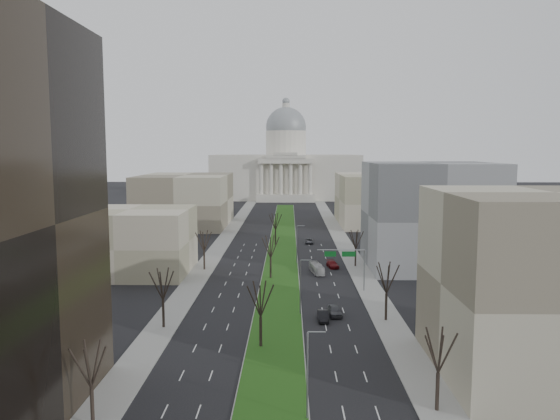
# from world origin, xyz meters

# --- Properties ---
(ground) EXTENTS (600.00, 600.00, 0.00)m
(ground) POSITION_xyz_m (0.00, 120.00, 0.00)
(ground) COLOR black
(ground) RESTS_ON ground
(median) EXTENTS (8.00, 222.03, 0.20)m
(median) POSITION_xyz_m (0.00, 118.99, 0.10)
(median) COLOR #999993
(median) RESTS_ON ground
(sidewalk_left) EXTENTS (5.00, 330.00, 0.15)m
(sidewalk_left) POSITION_xyz_m (-17.50, 95.00, 0.07)
(sidewalk_left) COLOR gray
(sidewalk_left) RESTS_ON ground
(sidewalk_right) EXTENTS (5.00, 330.00, 0.15)m
(sidewalk_right) POSITION_xyz_m (17.50, 95.00, 0.07)
(sidewalk_right) COLOR gray
(sidewalk_right) RESTS_ON ground
(capitol) EXTENTS (80.00, 46.00, 55.00)m
(capitol) POSITION_xyz_m (0.00, 269.59, 16.31)
(capitol) COLOR beige
(capitol) RESTS_ON ground
(building_beige_left) EXTENTS (26.00, 22.00, 14.00)m
(building_beige_left) POSITION_xyz_m (-33.00, 85.00, 7.00)
(building_beige_left) COLOR tan
(building_beige_left) RESTS_ON ground
(building_tan_right) EXTENTS (26.00, 24.00, 22.00)m
(building_tan_right) POSITION_xyz_m (33.00, 32.00, 11.00)
(building_tan_right) COLOR gray
(building_tan_right) RESTS_ON ground
(building_grey_right) EXTENTS (28.00, 26.00, 24.00)m
(building_grey_right) POSITION_xyz_m (34.00, 92.00, 12.00)
(building_grey_right) COLOR slate
(building_grey_right) RESTS_ON ground
(building_far_left) EXTENTS (30.00, 40.00, 18.00)m
(building_far_left) POSITION_xyz_m (-35.00, 160.00, 9.00)
(building_far_left) COLOR gray
(building_far_left) RESTS_ON ground
(building_far_right) EXTENTS (30.00, 40.00, 18.00)m
(building_far_right) POSITION_xyz_m (35.00, 165.00, 9.00)
(building_far_right) COLOR tan
(building_far_right) RESTS_ON ground
(tree_left_near) EXTENTS (5.10, 5.10, 9.18)m
(tree_left_near) POSITION_xyz_m (-17.20, 18.00, 6.61)
(tree_left_near) COLOR black
(tree_left_near) RESTS_ON ground
(tree_left_mid) EXTENTS (5.40, 5.40, 9.72)m
(tree_left_mid) POSITION_xyz_m (-17.20, 48.00, 7.00)
(tree_left_mid) COLOR black
(tree_left_mid) RESTS_ON ground
(tree_left_far) EXTENTS (5.28, 5.28, 9.50)m
(tree_left_far) POSITION_xyz_m (-17.20, 88.00, 6.84)
(tree_left_far) COLOR black
(tree_left_far) RESTS_ON ground
(tree_right_near) EXTENTS (5.16, 5.16, 9.29)m
(tree_right_near) POSITION_xyz_m (17.20, 22.00, 6.69)
(tree_right_near) COLOR black
(tree_right_near) RESTS_ON ground
(tree_right_mid) EXTENTS (5.52, 5.52, 9.94)m
(tree_right_mid) POSITION_xyz_m (17.20, 52.00, 7.16)
(tree_right_mid) COLOR black
(tree_right_mid) RESTS_ON ground
(tree_right_far) EXTENTS (5.04, 5.04, 9.07)m
(tree_right_far) POSITION_xyz_m (17.20, 92.00, 6.53)
(tree_right_far) COLOR black
(tree_right_far) RESTS_ON ground
(tree_median_a) EXTENTS (5.40, 5.40, 9.72)m
(tree_median_a) POSITION_xyz_m (-2.00, 40.00, 7.00)
(tree_median_a) COLOR black
(tree_median_a) RESTS_ON ground
(tree_median_b) EXTENTS (5.40, 5.40, 9.72)m
(tree_median_b) POSITION_xyz_m (-2.00, 80.00, 7.00)
(tree_median_b) COLOR black
(tree_median_b) RESTS_ON ground
(tree_median_c) EXTENTS (5.40, 5.40, 9.72)m
(tree_median_c) POSITION_xyz_m (-2.00, 120.00, 7.00)
(tree_median_c) COLOR black
(tree_median_c) RESTS_ON ground
(streetlamp_median_a) EXTENTS (1.90, 0.20, 9.16)m
(streetlamp_median_a) POSITION_xyz_m (3.76, 20.00, 4.81)
(streetlamp_median_a) COLOR gray
(streetlamp_median_a) RESTS_ON ground
(streetlamp_median_b) EXTENTS (1.90, 0.20, 9.16)m
(streetlamp_median_b) POSITION_xyz_m (3.76, 55.00, 4.81)
(streetlamp_median_b) COLOR gray
(streetlamp_median_b) RESTS_ON ground
(streetlamp_median_c) EXTENTS (1.90, 0.20, 9.16)m
(streetlamp_median_c) POSITION_xyz_m (3.76, 95.00, 4.81)
(streetlamp_median_c) COLOR gray
(streetlamp_median_c) RESTS_ON ground
(mast_arm_signs) EXTENTS (9.12, 0.24, 8.09)m
(mast_arm_signs) POSITION_xyz_m (13.49, 70.03, 6.11)
(mast_arm_signs) COLOR gray
(mast_arm_signs) RESTS_ON ground
(car_grey_near) EXTENTS (2.36, 5.07, 1.68)m
(car_grey_near) POSITION_xyz_m (9.30, 54.53, 0.84)
(car_grey_near) COLOR #424348
(car_grey_near) RESTS_ON ground
(car_black) EXTENTS (1.65, 4.72, 1.55)m
(car_black) POSITION_xyz_m (7.24, 51.88, 0.78)
(car_black) COLOR black
(car_black) RESTS_ON ground
(car_red) EXTENTS (2.97, 5.47, 1.50)m
(car_red) POSITION_xyz_m (11.82, 90.86, 0.75)
(car_red) COLOR maroon
(car_red) RESTS_ON ground
(car_grey_far) EXTENTS (2.39, 4.95, 1.36)m
(car_grey_far) POSITION_xyz_m (7.68, 123.02, 0.68)
(car_grey_far) COLOR #505158
(car_grey_far) RESTS_ON ground
(box_van) EXTENTS (3.12, 8.15, 2.22)m
(box_van) POSITION_xyz_m (7.93, 85.03, 1.11)
(box_van) COLOR silver
(box_van) RESTS_ON ground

